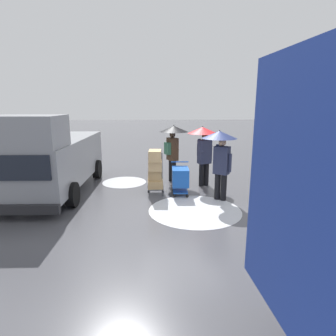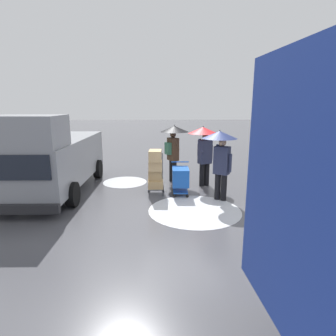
# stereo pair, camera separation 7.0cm
# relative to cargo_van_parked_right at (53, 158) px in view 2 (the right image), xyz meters

# --- Properties ---
(ground_plane) EXTENTS (90.00, 90.00, 0.00)m
(ground_plane) POSITION_rel_cargo_van_parked_right_xyz_m (-4.11, 0.86, -1.18)
(ground_plane) COLOR #4C4C51
(slush_patch_near_cluster) EXTENTS (2.57, 2.57, 0.01)m
(slush_patch_near_cluster) POSITION_rel_cargo_van_parked_right_xyz_m (-4.40, 1.85, -1.18)
(slush_patch_near_cluster) COLOR silver
(slush_patch_near_cluster) RESTS_ON ground
(slush_patch_mid_street) EXTENTS (1.64, 1.64, 0.01)m
(slush_patch_mid_street) POSITION_rel_cargo_van_parked_right_xyz_m (-2.16, -1.15, -1.18)
(slush_patch_mid_street) COLOR #ADAFB5
(slush_patch_mid_street) RESTS_ON ground
(cargo_van_parked_right) EXTENTS (2.29, 5.39, 2.60)m
(cargo_van_parked_right) POSITION_rel_cargo_van_parked_right_xyz_m (0.00, 0.00, 0.00)
(cargo_van_parked_right) COLOR gray
(cargo_van_parked_right) RESTS_ON ground
(shopping_cart_vendor) EXTENTS (0.58, 0.84, 1.02)m
(shopping_cart_vendor) POSITION_rel_cargo_van_parked_right_xyz_m (-4.12, 0.42, -0.61)
(shopping_cart_vendor) COLOR #1951B2
(shopping_cart_vendor) RESTS_ON ground
(hand_dolly_boxes) EXTENTS (0.54, 0.72, 1.45)m
(hand_dolly_boxes) POSITION_rel_cargo_van_parked_right_xyz_m (-3.32, 0.32, -0.38)
(hand_dolly_boxes) COLOR #515156
(hand_dolly_boxes) RESTS_ON ground
(pedestrian_pink_side) EXTENTS (1.04, 1.04, 2.15)m
(pedestrian_pink_side) POSITION_rel_cargo_van_parked_right_xyz_m (-5.27, 0.95, 0.39)
(pedestrian_pink_side) COLOR black
(pedestrian_pink_side) RESTS_ON ground
(pedestrian_black_side) EXTENTS (1.04, 1.04, 2.15)m
(pedestrian_black_side) POSITION_rel_cargo_van_parked_right_xyz_m (-3.99, -1.16, 0.39)
(pedestrian_black_side) COLOR black
(pedestrian_black_side) RESTS_ON ground
(pedestrian_white_side) EXTENTS (1.04, 1.04, 2.15)m
(pedestrian_white_side) POSITION_rel_cargo_van_parked_right_xyz_m (-5.02, -0.56, 0.39)
(pedestrian_white_side) COLOR black
(pedestrian_white_side) RESTS_ON ground
(street_lamp) EXTENTS (0.28, 0.28, 3.86)m
(street_lamp) POSITION_rel_cargo_van_parked_right_xyz_m (-7.57, 2.62, 1.19)
(street_lamp) COLOR #2D2D33
(street_lamp) RESTS_ON ground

